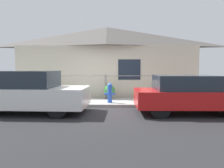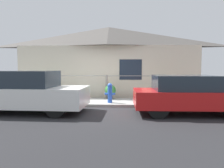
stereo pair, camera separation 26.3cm
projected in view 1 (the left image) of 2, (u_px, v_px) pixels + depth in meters
name	position (u px, v px, depth m)	size (l,w,h in m)	color
ground_plane	(103.00, 107.00, 8.60)	(60.00, 60.00, 0.00)	#262628
sidewalk	(105.00, 102.00, 9.53)	(24.00, 1.89, 0.11)	#9E9E99
house	(107.00, 41.00, 11.69)	(9.54, 2.23, 3.74)	beige
fence	(106.00, 85.00, 10.28)	(4.90, 0.10, 1.12)	gray
car_left	(26.00, 92.00, 7.51)	(4.16, 1.89, 1.45)	white
car_right	(188.00, 94.00, 7.39)	(3.64, 1.70, 1.30)	red
fire_hydrant	(110.00, 93.00, 9.04)	(0.44, 0.20, 0.81)	blue
potted_plant_near_hydrant	(109.00, 91.00, 10.12)	(0.52, 0.52, 0.66)	slate
potted_plant_by_fence	(48.00, 92.00, 9.83)	(0.54, 0.54, 0.66)	slate
potted_plant_corner	(172.00, 92.00, 9.58)	(0.56, 0.56, 0.68)	#9E5638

